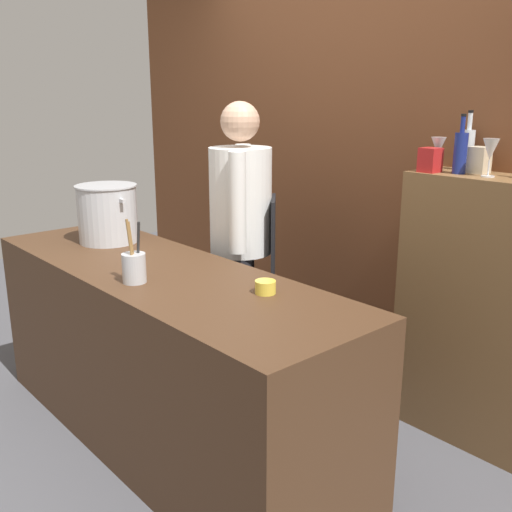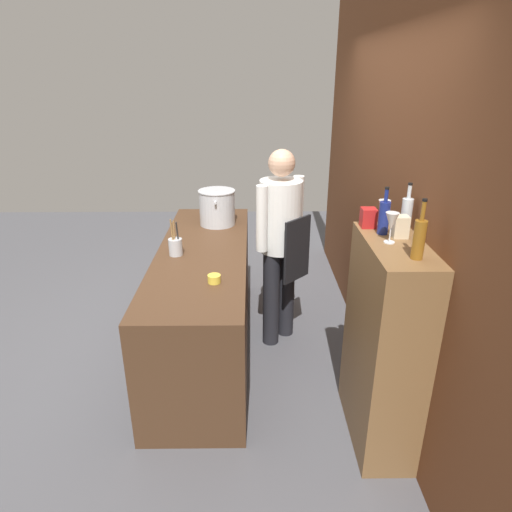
% 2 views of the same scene
% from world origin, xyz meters
% --- Properties ---
extents(ground_plane, '(8.00, 8.00, 0.00)m').
position_xyz_m(ground_plane, '(0.00, 0.00, 0.00)').
color(ground_plane, '#4C4C51').
extents(brick_back_panel, '(4.40, 0.10, 3.00)m').
position_xyz_m(brick_back_panel, '(0.00, 1.40, 1.50)').
color(brick_back_panel, brown).
rests_on(brick_back_panel, ground_plane).
extents(prep_counter, '(2.26, 0.70, 0.90)m').
position_xyz_m(prep_counter, '(0.00, 0.00, 0.45)').
color(prep_counter, '#472D1C').
rests_on(prep_counter, ground_plane).
extents(bar_cabinet, '(0.76, 0.32, 1.33)m').
position_xyz_m(bar_cabinet, '(0.98, 1.19, 0.67)').
color(bar_cabinet, brown).
rests_on(bar_cabinet, ground_plane).
extents(chef, '(0.44, 0.44, 1.66)m').
position_xyz_m(chef, '(-0.15, 0.63, 0.96)').
color(chef, black).
rests_on(chef, ground_plane).
extents(stockpot_large, '(0.39, 0.33, 0.32)m').
position_xyz_m(stockpot_large, '(-0.64, 0.08, 1.06)').
color(stockpot_large, '#B7BABF').
rests_on(stockpot_large, prep_counter).
extents(utensil_crock, '(0.10, 0.10, 0.29)m').
position_xyz_m(utensil_crock, '(0.10, -0.19, 0.97)').
color(utensil_crock, '#B7BABF').
rests_on(utensil_crock, prep_counter).
extents(butter_jar, '(0.09, 0.09, 0.05)m').
position_xyz_m(butter_jar, '(0.58, 0.14, 0.93)').
color(butter_jar, yellow).
rests_on(butter_jar, prep_counter).
extents(wine_bottle_clear, '(0.06, 0.06, 0.29)m').
position_xyz_m(wine_bottle_clear, '(0.78, 1.29, 1.44)').
color(wine_bottle_clear, silver).
rests_on(wine_bottle_clear, bar_cabinet).
extents(wine_bottle_cobalt, '(0.06, 0.06, 0.28)m').
position_xyz_m(wine_bottle_cobalt, '(0.83, 1.15, 1.43)').
color(wine_bottle_cobalt, navy).
rests_on(wine_bottle_cobalt, bar_cabinet).
extents(wine_bottle_amber, '(0.06, 0.06, 0.31)m').
position_xyz_m(wine_bottle_amber, '(1.20, 1.22, 1.44)').
color(wine_bottle_amber, '#8C5919').
rests_on(wine_bottle_amber, bar_cabinet).
extents(wine_glass_wide, '(0.07, 0.07, 0.17)m').
position_xyz_m(wine_glass_wide, '(0.98, 1.15, 1.45)').
color(wine_glass_wide, silver).
rests_on(wine_glass_wide, bar_cabinet).
extents(wine_glass_short, '(0.07, 0.07, 0.16)m').
position_xyz_m(wine_glass_short, '(0.69, 1.19, 1.44)').
color(wine_glass_short, silver).
rests_on(wine_glass_short, bar_cabinet).
extents(spice_tin_red, '(0.09, 0.09, 0.12)m').
position_xyz_m(spice_tin_red, '(0.71, 1.09, 1.39)').
color(spice_tin_red, red).
rests_on(spice_tin_red, bar_cabinet).
extents(spice_tin_cream, '(0.08, 0.08, 0.12)m').
position_xyz_m(spice_tin_cream, '(0.89, 1.23, 1.39)').
color(spice_tin_cream, beige).
rests_on(spice_tin_cream, bar_cabinet).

